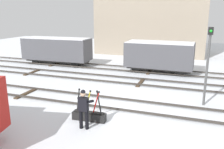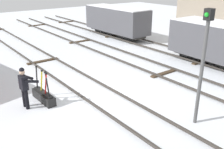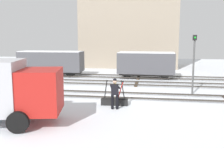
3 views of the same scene
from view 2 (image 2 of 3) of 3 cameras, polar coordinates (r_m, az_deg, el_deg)
ground_plane at (r=11.33m, az=-3.45°, el=-4.60°), size 60.00×60.00×0.00m
track_main_line at (r=11.28m, az=-3.46°, el=-4.09°), size 44.00×1.94×0.18m
track_siding_near at (r=13.99m, az=11.64°, el=0.59°), size 44.00×1.94×0.18m
track_siding_far at (r=16.59m, az=19.55°, el=3.06°), size 44.00×1.94×0.18m
switch_lever_frame at (r=11.09m, az=-14.91°, el=-4.51°), size 1.53×0.42×1.45m
rail_worker at (r=10.48m, az=-18.82°, el=-2.34°), size 0.55×0.66×1.68m
signal_post at (r=8.86m, az=19.56°, el=3.59°), size 0.24×0.32×3.98m
freight_car_back_track at (r=22.02m, az=0.99°, el=12.00°), size 6.28×2.11×2.46m
freight_car_mid_siding at (r=15.90m, az=22.21°, el=6.83°), size 5.26×2.42×2.45m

